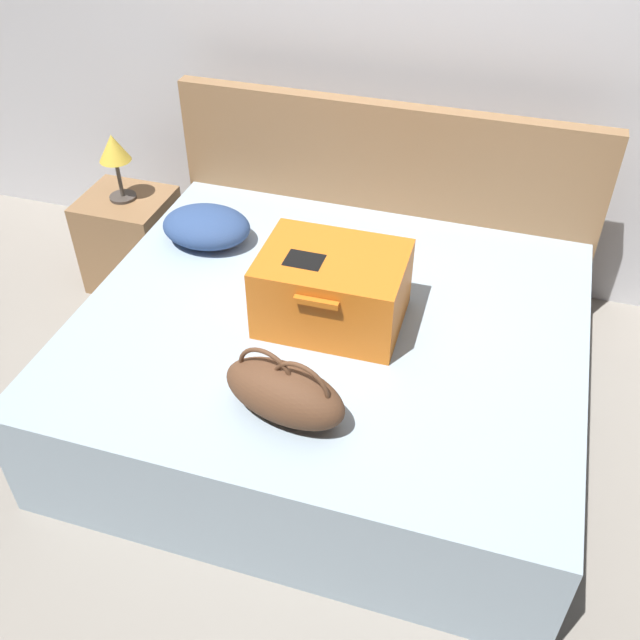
{
  "coord_description": "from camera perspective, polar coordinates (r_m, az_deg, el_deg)",
  "views": [
    {
      "loc": [
        0.62,
        -1.75,
        2.38
      ],
      "look_at": [
        0.0,
        0.27,
        0.63
      ],
      "focal_mm": 40.17,
      "sensor_mm": 36.0,
      "label": 1
    }
  ],
  "objects": [
    {
      "name": "back_wall",
      "position": [
        3.62,
        7.01,
        22.11
      ],
      "size": [
        8.0,
        0.1,
        2.6
      ],
      "primitive_type": "cube",
      "color": "silver",
      "rests_on": "ground"
    },
    {
      "name": "headboard",
      "position": [
        3.63,
        4.98,
        9.04
      ],
      "size": [
        2.07,
        0.08,
        1.07
      ],
      "primitive_type": "cube",
      "color": "olive",
      "rests_on": "ground"
    },
    {
      "name": "hard_case_large",
      "position": [
        2.81,
        1.0,
        2.59
      ],
      "size": [
        0.57,
        0.45,
        0.31
      ],
      "rotation": [
        0.0,
        0.0,
        0.02
      ],
      "color": "#D16619",
      "rests_on": "bed"
    },
    {
      "name": "nightstand",
      "position": [
        3.99,
        -14.77,
        6.16
      ],
      "size": [
        0.44,
        0.4,
        0.52
      ],
      "primitive_type": "cube",
      "color": "olive",
      "rests_on": "ground"
    },
    {
      "name": "ground_plane",
      "position": [
        3.02,
        -1.54,
        -12.34
      ],
      "size": [
        12.0,
        12.0,
        0.0
      ],
      "primitive_type": "plane",
      "color": "gray"
    },
    {
      "name": "table_lamp",
      "position": [
        3.74,
        -16.08,
        12.72
      ],
      "size": [
        0.16,
        0.16,
        0.35
      ],
      "color": "#3F3833",
      "rests_on": "nightstand"
    },
    {
      "name": "duffel_bag",
      "position": [
        2.45,
        -2.91,
        -5.75
      ],
      "size": [
        0.49,
        0.31,
        0.27
      ],
      "rotation": [
        0.0,
        0.0,
        -0.21
      ],
      "color": "brown",
      "rests_on": "bed"
    },
    {
      "name": "bed",
      "position": [
        3.08,
        0.73,
        -3.7
      ],
      "size": [
        2.03,
        1.76,
        0.53
      ],
      "primitive_type": "cube",
      "color": "#99ADBC",
      "rests_on": "ground"
    },
    {
      "name": "pillow_near_headboard",
      "position": [
        3.36,
        -9.03,
        7.36
      ],
      "size": [
        0.43,
        0.33,
        0.16
      ],
      "primitive_type": "ellipsoid",
      "rotation": [
        0.0,
        0.0,
        0.05
      ],
      "color": "navy",
      "rests_on": "bed"
    }
  ]
}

